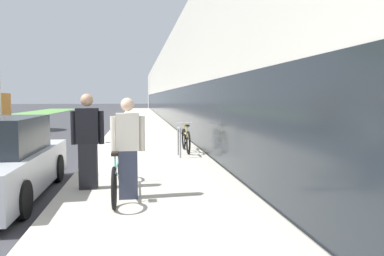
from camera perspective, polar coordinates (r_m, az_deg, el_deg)
The scene contains 7 objects.
sidewalk_slab at distance 25.57m, azimuth -7.71°, elevation 0.63°, with size 3.44×70.00×0.16m.
storefront_facade at distance 34.26m, azimuth 3.50°, elevation 6.33°, with size 10.01×70.00×5.73m.
tandem_bicycle at distance 6.79m, azimuth -11.31°, elevation -6.78°, with size 0.52×2.65×0.83m.
person_rider at distance 6.36m, azimuth -9.74°, elevation -3.05°, with size 0.58×0.23×1.69m.
person_bystander at distance 7.19m, azimuth -15.60°, elevation -1.97°, with size 0.60×0.24×1.77m.
bike_rack_hoop at distance 10.75m, azimuth -1.97°, elevation -1.66°, with size 0.05×0.60×0.84m.
cruiser_bike_nearest at distance 11.75m, azimuth -0.93°, elevation -1.81°, with size 0.52×1.76×0.88m.
Camera 1 is at (5.25, -4.51, 1.86)m, focal length 35.00 mm.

